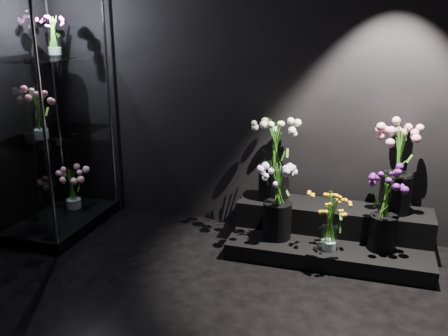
% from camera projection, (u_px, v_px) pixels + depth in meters
% --- Properties ---
extents(wall_back, '(4.00, 0.00, 4.00)m').
position_uv_depth(wall_back, '(245.00, 80.00, 4.51)').
color(wall_back, black).
rests_on(wall_back, floor).
extents(display_riser, '(1.68, 0.75, 0.37)m').
position_uv_depth(display_riser, '(331.00, 233.00, 4.34)').
color(display_riser, black).
rests_on(display_riser, floor).
extents(display_case, '(0.65, 1.08, 2.38)m').
position_uv_depth(display_case, '(50.00, 106.00, 4.48)').
color(display_case, black).
rests_on(display_case, floor).
extents(bouquet_orange_bells, '(0.35, 0.35, 0.50)m').
position_uv_depth(bouquet_orange_bells, '(330.00, 220.00, 4.01)').
color(bouquet_orange_bells, white).
rests_on(bouquet_orange_bells, display_riser).
extents(bouquet_lilac, '(0.38, 0.38, 0.65)m').
position_uv_depth(bouquet_lilac, '(278.00, 198.00, 4.19)').
color(bouquet_lilac, black).
rests_on(bouquet_lilac, display_riser).
extents(bouquet_purple, '(0.36, 0.36, 0.67)m').
position_uv_depth(bouquet_purple, '(385.00, 206.00, 3.98)').
color(bouquet_purple, black).
rests_on(bouquet_purple, display_riser).
extents(bouquet_cream_roses, '(0.43, 0.43, 0.75)m').
position_uv_depth(bouquet_cream_roses, '(275.00, 153.00, 4.42)').
color(bouquet_cream_roses, black).
rests_on(bouquet_cream_roses, display_riser).
extents(bouquet_pink_roses, '(0.52, 0.52, 0.76)m').
position_uv_depth(bouquet_pink_roses, '(399.00, 162.00, 4.11)').
color(bouquet_pink_roses, black).
rests_on(bouquet_pink_roses, display_riser).
extents(bouquet_case_pink, '(0.28, 0.28, 0.45)m').
position_uv_depth(bouquet_case_pink, '(39.00, 112.00, 4.32)').
color(bouquet_case_pink, white).
rests_on(bouquet_case_pink, display_case).
extents(bouquet_case_magenta, '(0.24, 0.24, 0.35)m').
position_uv_depth(bouquet_case_magenta, '(53.00, 34.00, 4.41)').
color(bouquet_case_magenta, white).
rests_on(bouquet_case_magenta, display_case).
extents(bouquet_case_base_pink, '(0.43, 0.43, 0.42)m').
position_uv_depth(bouquet_case_base_pink, '(72.00, 187.00, 4.95)').
color(bouquet_case_base_pink, white).
rests_on(bouquet_case_base_pink, display_case).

